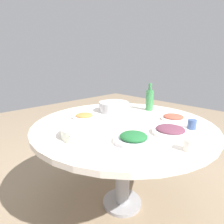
{
  "coord_description": "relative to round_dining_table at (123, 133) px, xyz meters",
  "views": [
    {
      "loc": [
        0.95,
        -1.05,
        1.22
      ],
      "look_at": [
        -0.07,
        -0.05,
        0.83
      ],
      "focal_mm": 30.85,
      "sensor_mm": 36.0,
      "label": 1
    }
  ],
  "objects": [
    {
      "name": "tea_cup_far",
      "position": [
        0.43,
        0.24,
        0.12
      ],
      "size": [
        0.06,
        0.06,
        0.07
      ],
      "primitive_type": "cylinder",
      "color": "#3B568A",
      "rests_on": "round_dining_table"
    },
    {
      "name": "rice_bowl",
      "position": [
        -0.29,
        0.19,
        0.14
      ],
      "size": [
        0.28,
        0.28,
        0.1
      ],
      "color": "#B2B5BA",
      "rests_on": "round_dining_table"
    },
    {
      "name": "round_dining_table",
      "position": [
        0.0,
        0.0,
        0.0
      ],
      "size": [
        1.37,
        1.37,
        0.74
      ],
      "color": "#99999E",
      "rests_on": "ground"
    },
    {
      "name": "soup_bowl",
      "position": [
        -0.0,
        -0.39,
        0.12
      ],
      "size": [
        0.26,
        0.26,
        0.06
      ],
      "color": "white",
      "rests_on": "round_dining_table"
    },
    {
      "name": "tea_cup_near",
      "position": [
        0.57,
        -0.1,
        0.12
      ],
      "size": [
        0.07,
        0.07,
        0.07
      ],
      "primitive_type": "cylinder",
      "color": "white",
      "rests_on": "round_dining_table"
    },
    {
      "name": "dish_greens",
      "position": [
        0.28,
        -0.22,
        0.11
      ],
      "size": [
        0.24,
        0.24,
        0.06
      ],
      "color": "silver",
      "rests_on": "round_dining_table"
    },
    {
      "name": "green_bottle",
      "position": [
        -0.08,
        0.46,
        0.19
      ],
      "size": [
        0.07,
        0.07,
        0.26
      ],
      "color": "#377F46",
      "rests_on": "round_dining_table"
    },
    {
      "name": "dish_eggplant",
      "position": [
        0.37,
        0.05,
        0.11
      ],
      "size": [
        0.24,
        0.24,
        0.05
      ],
      "color": "white",
      "rests_on": "round_dining_table"
    },
    {
      "name": "dish_tofu_braise",
      "position": [
        -0.32,
        -0.14,
        0.1
      ],
      "size": [
        0.2,
        0.2,
        0.04
      ],
      "color": "white",
      "rests_on": "round_dining_table"
    },
    {
      "name": "ground",
      "position": [
        0.0,
        0.0,
        -0.66
      ],
      "size": [
        8.0,
        8.0,
        0.0
      ],
      "primitive_type": "plane",
      "color": "#8A765D"
    },
    {
      "name": "dish_stirfry",
      "position": [
        0.23,
        0.35,
        0.11
      ],
      "size": [
        0.2,
        0.2,
        0.04
      ],
      "color": "white",
      "rests_on": "round_dining_table"
    }
  ]
}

